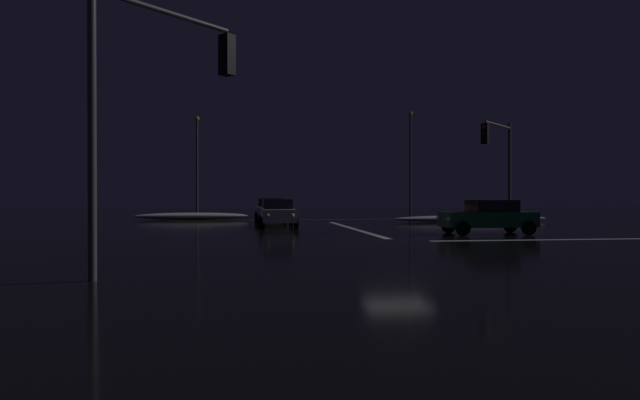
% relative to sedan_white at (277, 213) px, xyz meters
% --- Properties ---
extents(ground, '(120.00, 120.00, 0.10)m').
position_rel_sedan_white_xyz_m(ground, '(3.91, -10.84, -0.85)').
color(ground, black).
extents(stop_line_north, '(0.35, 14.82, 0.01)m').
position_rel_sedan_white_xyz_m(stop_line_north, '(3.91, -2.21, -0.80)').
color(stop_line_north, white).
rests_on(stop_line_north, ground).
extents(centre_line_ns, '(22.00, 0.15, 0.01)m').
position_rel_sedan_white_xyz_m(centre_line_ns, '(3.91, 9.39, -0.80)').
color(centre_line_ns, yellow).
rests_on(centre_line_ns, ground).
extents(crosswalk_bar_east, '(14.82, 0.40, 0.01)m').
position_rel_sedan_white_xyz_m(crosswalk_bar_east, '(12.64, -10.84, -0.80)').
color(crosswalk_bar_east, white).
rests_on(crosswalk_bar_east, ground).
extents(snow_bank_left_curb, '(8.40, 1.50, 0.51)m').
position_rel_sedan_white_xyz_m(snow_bank_left_curb, '(-5.53, 10.68, -0.54)').
color(snow_bank_left_curb, white).
rests_on(snow_bank_left_curb, ground).
extents(snow_bank_right_curb, '(10.65, 1.50, 0.44)m').
position_rel_sedan_white_xyz_m(snow_bank_right_curb, '(13.34, 4.49, -0.58)').
color(snow_bank_right_curb, white).
rests_on(snow_bank_right_curb, ground).
extents(sedan_white, '(2.02, 4.33, 1.57)m').
position_rel_sedan_white_xyz_m(sedan_white, '(0.00, 0.00, 0.00)').
color(sedan_white, silver).
rests_on(sedan_white, ground).
extents(sedan_silver, '(2.02, 4.33, 1.57)m').
position_rel_sedan_white_xyz_m(sedan_silver, '(-0.05, 6.70, 0.00)').
color(sedan_silver, '#B7B7BC').
rests_on(sedan_silver, ground).
extents(sedan_orange, '(2.02, 4.33, 1.57)m').
position_rel_sedan_white_xyz_m(sedan_orange, '(0.33, 12.85, 0.00)').
color(sedan_orange, '#C66014').
rests_on(sedan_orange, ground).
extents(sedan_green_crossing, '(4.33, 2.02, 1.57)m').
position_rel_sedan_white_xyz_m(sedan_green_crossing, '(9.29, -7.14, 0.00)').
color(sedan_green_crossing, '#14512D').
rests_on(sedan_green_crossing, ground).
extents(traffic_signal_sw, '(3.02, 3.02, 6.35)m').
position_rel_sedan_white_xyz_m(traffic_signal_sw, '(-3.98, -18.73, 3.56)').
color(traffic_signal_sw, '#4C4C51').
rests_on(traffic_signal_sw, ground).
extents(traffic_signal_ne, '(2.93, 2.93, 5.86)m').
position_rel_sedan_white_xyz_m(traffic_signal_ne, '(11.79, -2.96, 3.23)').
color(traffic_signal_ne, '#4C4C51').
rests_on(traffic_signal_ne, ground).
extents(streetlamp_left_far, '(0.44, 0.44, 8.78)m').
position_rel_sedan_white_xyz_m(streetlamp_left_far, '(-5.83, 19.39, 4.27)').
color(streetlamp_left_far, '#424247').
rests_on(streetlamp_left_far, ground).
extents(streetlamp_right_far, '(0.44, 0.44, 9.59)m').
position_rel_sedan_white_xyz_m(streetlamp_right_far, '(13.64, 19.39, 4.69)').
color(streetlamp_right_far, '#424247').
rests_on(streetlamp_right_far, ground).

